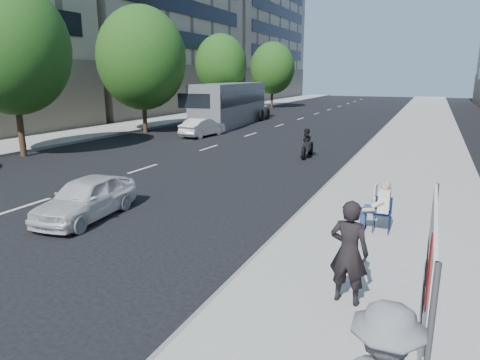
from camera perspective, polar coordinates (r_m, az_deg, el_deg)
The scene contains 15 objects.
ground at distance 9.03m, azimuth -9.74°, elevation -12.05°, with size 160.00×160.00×0.00m, color black.
near_sidewalk at distance 26.98m, azimuth 22.56°, elevation 4.56°, with size 5.00×120.00×0.15m, color #A09E96.
far_sidewalk at distance 34.41m, azimuth -14.63°, elevation 6.94°, with size 4.50×120.00×0.15m, color #A09E96.
far_bldg_north at distance 77.59m, azimuth -2.85°, elevation 21.22°, with size 22.00×28.00×28.00m, color tan.
tree_far_b at distance 23.52m, azimuth -28.23°, elevation 15.19°, with size 5.40×5.40×8.24m.
tree_far_c at distance 30.77m, azimuth -12.98°, elevation 15.51°, with size 6.00×6.00×8.47m.
tree_far_d at distance 41.03m, azimuth -2.56°, elevation 15.13°, with size 4.80×4.80×7.65m.
tree_far_e at distance 53.91m, azimuth 4.34°, elevation 14.66°, with size 5.40×5.40×7.89m.
seated_protester at distance 11.00m, azimuth 17.99°, elevation -2.91°, with size 0.83×1.12×1.31m.
pedestrian_woman at distance 7.41m, azimuth 14.31°, elevation -9.32°, with size 0.66×0.43×1.80m, color black.
protest_banner at distance 5.82m, azimuth 23.73°, elevation -12.90°, with size 0.08×3.06×2.20m.
white_sedan_near at distance 12.66m, azimuth -19.82°, elevation -2.24°, with size 1.39×3.45×1.18m, color white.
white_sedan_mid at distance 28.35m, azimuth -5.01°, elevation 7.02°, with size 1.27×3.64×1.20m, color silver.
motorcycle at distance 21.09m, azimuth 8.96°, elevation 4.69°, with size 0.76×2.05×1.42m.
bus at distance 35.31m, azimuth -1.16°, elevation 10.08°, with size 3.89×12.29×3.30m.
Camera 1 is at (4.63, -6.70, 3.90)m, focal length 32.00 mm.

